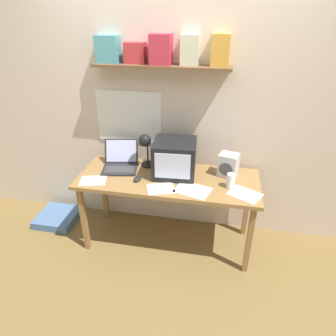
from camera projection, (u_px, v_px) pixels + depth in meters
ground_plane at (168, 240)px, 3.08m from camera, size 12.00×12.00×0.00m
back_wall at (175, 104)px, 2.81m from camera, size 5.60×0.24×2.60m
corner_desk at (168, 184)px, 2.77m from camera, size 1.64×0.64×0.74m
crt_monitor at (175, 158)px, 2.72m from camera, size 0.40×0.39×0.32m
laptop at (120, 161)px, 2.89m from camera, size 0.38×0.39×0.24m
desk_lamp at (145, 144)px, 2.78m from camera, size 0.13×0.19×0.35m
juice_glass at (230, 181)px, 2.56m from camera, size 0.07×0.07×0.13m
space_heater at (228, 165)px, 2.72m from camera, size 0.20×0.18×0.21m
computer_mouse at (137, 179)px, 2.69m from camera, size 0.07×0.11×0.03m
loose_paper_near_monitor at (193, 190)px, 2.54m from camera, size 0.34×0.28×0.00m
loose_paper_near_laptop at (161, 189)px, 2.56m from camera, size 0.28×0.24×0.00m
printed_handout at (245, 194)px, 2.49m from camera, size 0.31×0.29×0.00m
open_notebook at (93, 181)px, 2.68m from camera, size 0.26×0.22×0.00m
floor_cushion at (58, 217)px, 3.35m from camera, size 0.42×0.42×0.09m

